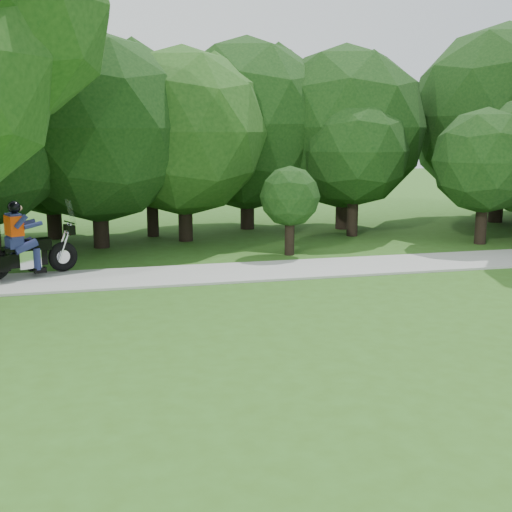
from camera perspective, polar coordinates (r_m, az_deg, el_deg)
name	(u,v)px	position (r m, az deg, el deg)	size (l,w,h in m)	color
walkway	(357,266)	(17.58, 9.01, -0.88)	(60.00, 2.20, 0.06)	#9C9C97
tree_line	(342,130)	(23.89, 7.64, 11.04)	(40.14, 12.14, 7.77)	black
touring_motorcycle	(23,249)	(16.82, -20.04, 0.55)	(2.36, 1.51, 1.91)	black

